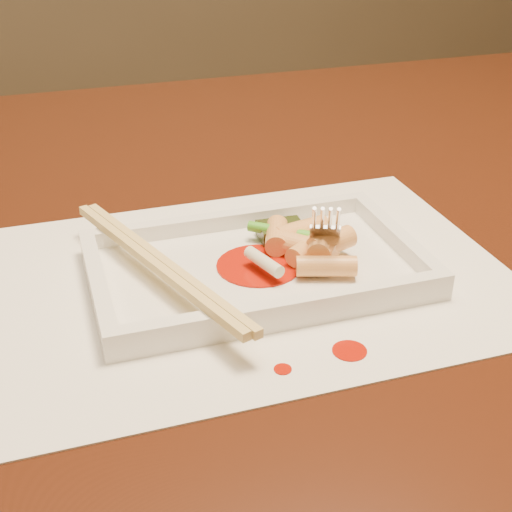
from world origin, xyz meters
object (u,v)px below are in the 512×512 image
object	(u,v)px
plate_base	(256,271)
chopstick_a	(153,264)
fork	(333,162)
placemat	(256,276)
table	(199,300)

from	to	relation	value
plate_base	chopstick_a	distance (m)	0.08
plate_base	fork	size ratio (longest dim) A/B	1.86
placemat	plate_base	bearing A→B (deg)	180.00
chopstick_a	fork	world-z (taller)	fork
table	plate_base	world-z (taller)	plate_base
chopstick_a	fork	size ratio (longest dim) A/B	1.70
plate_base	chopstick_a	size ratio (longest dim) A/B	1.09
placemat	table	bearing A→B (deg)	97.62
fork	table	bearing A→B (deg)	127.09
table	placemat	xyz separation A→B (m)	(0.02, -0.13, 0.10)
table	chopstick_a	distance (m)	0.20
chopstick_a	fork	distance (m)	0.16
plate_base	fork	distance (m)	0.11
placemat	fork	world-z (taller)	fork
table	fork	size ratio (longest dim) A/B	10.00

